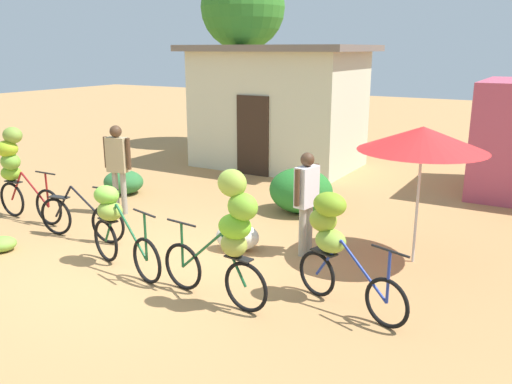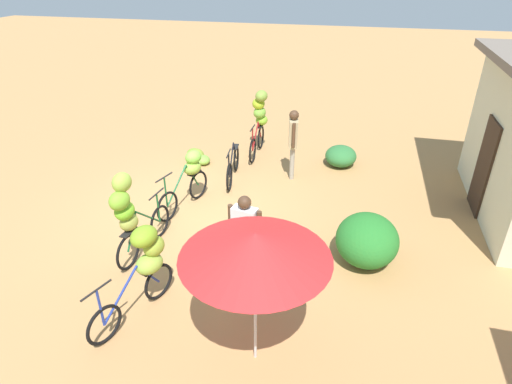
% 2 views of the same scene
% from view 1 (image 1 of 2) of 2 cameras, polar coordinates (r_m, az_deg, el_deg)
% --- Properties ---
extents(ground_plane, '(60.00, 60.00, 0.00)m').
position_cam_1_polar(ground_plane, '(8.12, -12.75, -7.81)').
color(ground_plane, '#B2824D').
extents(building_low, '(4.63, 3.20, 3.20)m').
position_cam_1_polar(building_low, '(14.44, 2.44, 9.22)').
color(building_low, beige).
rests_on(building_low, ground).
extents(tree_behind_building, '(2.63, 2.63, 5.67)m').
position_cam_1_polar(tree_behind_building, '(17.47, -1.43, 19.15)').
color(tree_behind_building, brown).
rests_on(tree_behind_building, ground).
extents(hedge_bush_front_left, '(0.91, 0.81, 0.52)m').
position_cam_1_polar(hedge_bush_front_left, '(12.10, -14.04, 1.05)').
color(hedge_bush_front_left, '#2F7137').
rests_on(hedge_bush_front_left, ground).
extents(hedge_bush_front_right, '(1.26, 1.10, 0.88)m').
position_cam_1_polar(hedge_bush_front_right, '(10.38, 4.84, 0.16)').
color(hedge_bush_front_right, '#267529').
rests_on(hedge_bush_front_right, ground).
extents(market_umbrella, '(1.85, 1.85, 2.05)m').
position_cam_1_polar(market_umbrella, '(7.94, 17.47, 5.47)').
color(market_umbrella, beige).
rests_on(market_umbrella, ground).
extents(bicycle_leftmost, '(1.69, 0.50, 1.73)m').
position_cam_1_polar(bicycle_leftmost, '(10.82, -24.50, 2.61)').
color(bicycle_leftmost, black).
rests_on(bicycle_leftmost, ground).
extents(bicycle_near_pile, '(1.74, 0.29, 0.95)m').
position_cam_1_polar(bicycle_near_pile, '(9.38, -18.24, -2.73)').
color(bicycle_near_pile, black).
rests_on(bicycle_near_pile, ground).
extents(bicycle_center_loaded, '(1.70, 0.58, 1.20)m').
position_cam_1_polar(bicycle_center_loaded, '(7.95, -14.95, -2.89)').
color(bicycle_center_loaded, black).
rests_on(bicycle_center_loaded, ground).
extents(bicycle_by_shop, '(1.69, 0.39, 1.77)m').
position_cam_1_polar(bicycle_by_shop, '(6.38, -2.79, -4.06)').
color(bicycle_by_shop, black).
rests_on(bicycle_by_shop, ground).
extents(bicycle_rightmost, '(1.61, 0.71, 1.43)m').
position_cam_1_polar(bicycle_rightmost, '(6.65, 8.34, -4.83)').
color(bicycle_rightmost, black).
rests_on(bicycle_rightmost, ground).
extents(produce_sack, '(0.81, 0.66, 0.44)m').
position_cam_1_polar(produce_sack, '(8.47, -2.00, -4.85)').
color(produce_sack, silver).
rests_on(produce_sack, ground).
extents(person_vendor, '(0.27, 0.57, 1.62)m').
position_cam_1_polar(person_vendor, '(8.10, 5.45, -0.14)').
color(person_vendor, gray).
rests_on(person_vendor, ground).
extents(person_bystander, '(0.57, 0.27, 1.73)m').
position_cam_1_polar(person_bystander, '(10.45, -14.64, 3.34)').
color(person_bystander, gray).
rests_on(person_bystander, ground).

